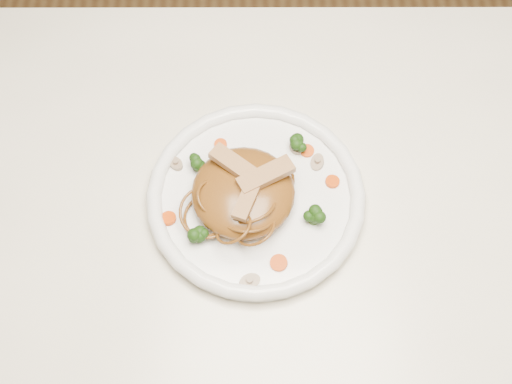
{
  "coord_description": "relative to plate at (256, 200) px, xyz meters",
  "views": [
    {
      "loc": [
        -0.07,
        -0.33,
        1.54
      ],
      "look_at": [
        -0.07,
        0.06,
        0.78
      ],
      "focal_mm": 46.64,
      "sensor_mm": 36.0,
      "label": 1
    }
  ],
  "objects": [
    {
      "name": "mushroom_0",
      "position": [
        -0.01,
        -0.12,
        0.01
      ],
      "size": [
        0.03,
        0.03,
        0.01
      ],
      "primitive_type": "cylinder",
      "rotation": [
        0.0,
        0.0,
        0.37
      ],
      "color": "gray",
      "rests_on": "plate"
    },
    {
      "name": "carrot_2",
      "position": [
        0.1,
        0.02,
        0.01
      ],
      "size": [
        0.02,
        0.02,
        0.0
      ],
      "primitive_type": "cylinder",
      "rotation": [
        0.0,
        0.0,
        -0.29
      ],
      "color": "#E44A08",
      "rests_on": "plate"
    },
    {
      "name": "noodle_mound",
      "position": [
        -0.02,
        -0.0,
        0.03
      ],
      "size": [
        0.16,
        0.16,
        0.04
      ],
      "primitive_type": "ellipsoid",
      "rotation": [
        0.0,
        0.0,
        0.26
      ],
      "color": "brown",
      "rests_on": "plate"
    },
    {
      "name": "mushroom_2",
      "position": [
        -0.11,
        0.05,
        0.01
      ],
      "size": [
        0.03,
        0.03,
        0.01
      ],
      "primitive_type": "cylinder",
      "rotation": [
        0.0,
        0.0,
        -0.89
      ],
      "color": "gray",
      "rests_on": "plate"
    },
    {
      "name": "chicken_a",
      "position": [
        0.01,
        0.01,
        0.06
      ],
      "size": [
        0.08,
        0.06,
        0.01
      ],
      "primitive_type": "cube",
      "rotation": [
        0.0,
        0.0,
        0.5
      ],
      "color": "tan",
      "rests_on": "noodle_mound"
    },
    {
      "name": "carrot_3",
      "position": [
        -0.05,
        0.08,
        0.01
      ],
      "size": [
        0.02,
        0.02,
        0.0
      ],
      "primitive_type": "cylinder",
      "rotation": [
        0.0,
        0.0,
        0.02
      ],
      "color": "#E44A08",
      "rests_on": "plate"
    },
    {
      "name": "mushroom_3",
      "position": [
        0.05,
        0.07,
        0.01
      ],
      "size": [
        0.03,
        0.03,
        0.01
      ],
      "primitive_type": "cylinder",
      "rotation": [
        0.0,
        0.0,
        2.15
      ],
      "color": "gray",
      "rests_on": "plate"
    },
    {
      "name": "table",
      "position": [
        0.07,
        -0.06,
        -0.11
      ],
      "size": [
        1.2,
        0.8,
        0.75
      ],
      "color": "white",
      "rests_on": "ground"
    },
    {
      "name": "broccoli_1",
      "position": [
        -0.08,
        0.04,
        0.02
      ],
      "size": [
        0.03,
        0.03,
        0.03
      ],
      "primitive_type": null,
      "rotation": [
        0.0,
        0.0,
        0.14
      ],
      "color": "#19390B",
      "rests_on": "plate"
    },
    {
      "name": "broccoli_0",
      "position": [
        0.06,
        0.07,
        0.02
      ],
      "size": [
        0.03,
        0.03,
        0.03
      ],
      "primitive_type": null,
      "rotation": [
        0.0,
        0.0,
        0.26
      ],
      "color": "#19390B",
      "rests_on": "plate"
    },
    {
      "name": "plate",
      "position": [
        0.0,
        0.0,
        0.0
      ],
      "size": [
        0.29,
        0.29,
        0.02
      ],
      "primitive_type": "cylinder",
      "rotation": [
        0.0,
        0.0,
        -0.02
      ],
      "color": "white",
      "rests_on": "table"
    },
    {
      "name": "ground",
      "position": [
        0.07,
        -0.06,
        -0.76
      ],
      "size": [
        4.0,
        4.0,
        0.0
      ],
      "primitive_type": "plane",
      "color": "brown",
      "rests_on": "ground"
    },
    {
      "name": "chicken_b",
      "position": [
        -0.03,
        0.02,
        0.06
      ],
      "size": [
        0.07,
        0.06,
        0.01
      ],
      "primitive_type": "cube",
      "rotation": [
        0.0,
        0.0,
        2.5
      ],
      "color": "tan",
      "rests_on": "noodle_mound"
    },
    {
      "name": "carrot_0",
      "position": [
        0.07,
        0.07,
        0.01
      ],
      "size": [
        0.02,
        0.02,
        0.0
      ],
      "primitive_type": "cylinder",
      "rotation": [
        0.0,
        0.0,
        -0.37
      ],
      "color": "#E44A08",
      "rests_on": "plate"
    },
    {
      "name": "carrot_1",
      "position": [
        -0.11,
        -0.03,
        0.01
      ],
      "size": [
        0.02,
        0.02,
        0.0
      ],
      "primitive_type": "cylinder",
      "rotation": [
        0.0,
        0.0,
        -0.26
      ],
      "color": "#E44A08",
      "rests_on": "plate"
    },
    {
      "name": "broccoli_2",
      "position": [
        -0.07,
        -0.06,
        0.02
      ],
      "size": [
        0.03,
        0.03,
        0.03
      ],
      "primitive_type": null,
      "rotation": [
        0.0,
        0.0,
        0.21
      ],
      "color": "#19390B",
      "rests_on": "plate"
    },
    {
      "name": "carrot_4",
      "position": [
        0.03,
        -0.09,
        0.01
      ],
      "size": [
        0.02,
        0.02,
        0.0
      ],
      "primitive_type": "cylinder",
      "rotation": [
        0.0,
        0.0,
        -0.12
      ],
      "color": "#E44A08",
      "rests_on": "plate"
    },
    {
      "name": "chicken_c",
      "position": [
        -0.01,
        -0.03,
        0.06
      ],
      "size": [
        0.04,
        0.06,
        0.01
      ],
      "primitive_type": "cube",
      "rotation": [
        0.0,
        0.0,
        4.35
      ],
      "color": "tan",
      "rests_on": "noodle_mound"
    },
    {
      "name": "mushroom_1",
      "position": [
        0.08,
        0.05,
        0.01
      ],
      "size": [
        0.03,
        0.03,
        0.01
      ],
      "primitive_type": "cylinder",
      "rotation": [
        0.0,
        0.0,
        1.31
      ],
      "color": "gray",
      "rests_on": "plate"
    },
    {
      "name": "broccoli_3",
      "position": [
        0.07,
        -0.03,
        0.02
      ],
      "size": [
        0.03,
        0.03,
        0.03
      ],
      "primitive_type": null,
      "rotation": [
        0.0,
        0.0,
        0.09
      ],
      "color": "#19390B",
      "rests_on": "plate"
    }
  ]
}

